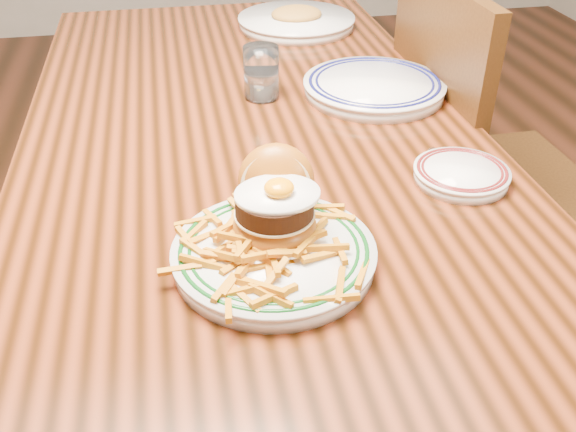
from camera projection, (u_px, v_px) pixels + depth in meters
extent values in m
plane|color=black|center=(260.00, 388.00, 1.65)|extent=(6.00, 6.00, 0.00)
cube|color=black|center=(251.00, 134.00, 1.24)|extent=(0.85, 1.60, 0.05)
cylinder|color=black|center=(105.00, 147.00, 2.00)|extent=(0.07, 0.07, 0.70)
cylinder|color=black|center=(333.00, 127.00, 2.11)|extent=(0.07, 0.07, 0.70)
cylinder|color=#43270D|center=(31.00, 378.00, 1.41)|extent=(0.04, 0.04, 0.41)
cube|color=#43270D|center=(498.00, 187.00, 1.58)|extent=(0.46, 0.46, 0.04)
cube|color=#43270D|center=(434.00, 94.00, 1.40)|extent=(0.04, 0.45, 0.48)
cylinder|color=#43270D|center=(512.00, 216.00, 1.91)|extent=(0.04, 0.04, 0.44)
cylinder|color=#43270D|center=(389.00, 231.00, 1.84)|extent=(0.04, 0.04, 0.44)
cylinder|color=#43270D|center=(443.00, 323.00, 1.53)|extent=(0.04, 0.04, 0.44)
cylinder|color=white|center=(274.00, 258.00, 0.86)|extent=(0.27, 0.27, 0.02)
cylinder|color=white|center=(274.00, 250.00, 0.85)|extent=(0.27, 0.27, 0.01)
torus|color=#0B4212|center=(274.00, 248.00, 0.85)|extent=(0.25, 0.25, 0.01)
torus|color=#0B4212|center=(274.00, 248.00, 0.85)|extent=(0.23, 0.23, 0.01)
ellipsoid|color=#9D5814|center=(275.00, 226.00, 0.87)|extent=(0.12, 0.12, 0.05)
cylinder|color=beige|center=(275.00, 214.00, 0.86)|extent=(0.11, 0.11, 0.00)
cylinder|color=black|center=(274.00, 204.00, 0.85)|extent=(0.11, 0.11, 0.03)
ellipsoid|color=white|center=(277.00, 194.00, 0.84)|extent=(0.11, 0.10, 0.01)
ellipsoid|color=orange|center=(279.00, 188.00, 0.83)|extent=(0.04, 0.04, 0.02)
ellipsoid|color=#9D5814|center=(276.00, 181.00, 0.91)|extent=(0.13, 0.11, 0.12)
cylinder|color=beige|center=(276.00, 189.00, 0.89)|extent=(0.10, 0.05, 0.10)
cylinder|color=white|center=(461.00, 176.00, 1.04)|extent=(0.15, 0.15, 0.02)
cylinder|color=white|center=(462.00, 171.00, 1.03)|extent=(0.15, 0.15, 0.01)
torus|color=#561313|center=(462.00, 170.00, 1.03)|extent=(0.15, 0.15, 0.01)
torus|color=#561313|center=(462.00, 170.00, 1.03)|extent=(0.13, 0.13, 0.00)
cube|color=silver|center=(470.00, 167.00, 1.04)|extent=(0.06, 0.09, 0.00)
cylinder|color=white|center=(374.00, 89.00, 1.33)|extent=(0.29, 0.29, 0.02)
cylinder|color=white|center=(374.00, 83.00, 1.32)|extent=(0.29, 0.29, 0.01)
torus|color=#0E1047|center=(375.00, 82.00, 1.32)|extent=(0.27, 0.27, 0.01)
torus|color=#0E1047|center=(375.00, 82.00, 1.32)|extent=(0.25, 0.25, 0.01)
cylinder|color=white|center=(261.00, 73.00, 1.29)|extent=(0.07, 0.07, 0.11)
cylinder|color=silver|center=(262.00, 84.00, 1.31)|extent=(0.06, 0.06, 0.05)
cylinder|color=white|center=(296.00, 23.00, 1.70)|extent=(0.30, 0.30, 0.02)
cylinder|color=white|center=(296.00, 18.00, 1.69)|extent=(0.31, 0.31, 0.01)
ellipsoid|color=#B98534|center=(296.00, 14.00, 1.68)|extent=(0.13, 0.11, 0.04)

